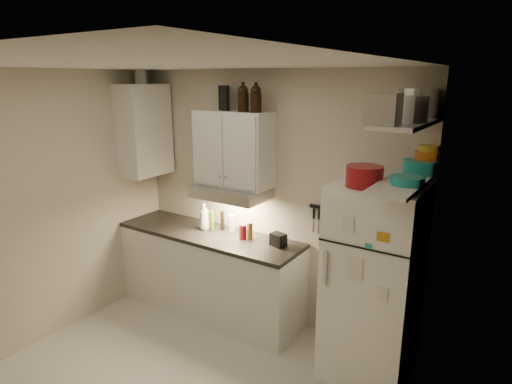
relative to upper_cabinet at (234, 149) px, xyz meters
The scene contains 35 objects.
ceiling 1.58m from the upper_cabinet, 77.33° to the right, with size 3.20×3.00×0.02m, color white.
back_wall 0.63m from the upper_cabinet, 30.26° to the left, with size 3.20×0.02×2.60m, color #BDB4A1.
left_wall 1.94m from the upper_cabinet, 134.46° to the right, with size 0.02×3.00×2.60m, color #BDB4A1.
right_wall 2.39m from the upper_cabinet, 34.95° to the right, with size 0.02×3.00×2.60m, color #BDB4A1.
base_cabinet 1.41m from the upper_cabinet, 151.63° to the right, with size 2.10×0.60×0.88m, color silver.
countertop 0.97m from the upper_cabinet, 151.63° to the right, with size 2.10×0.62×0.04m, color black.
upper_cabinet is the anchor object (origin of this frame).
side_cabinet 1.15m from the upper_cabinet, behind, with size 0.33×0.55×1.00m, color silver.
range_hood 0.44m from the upper_cabinet, 90.00° to the right, with size 0.76×0.46×0.12m, color silver.
fridge 1.84m from the upper_cabinet, ahead, with size 0.70×0.68×1.70m, color white.
shelf_hi 1.82m from the upper_cabinet, 10.05° to the right, with size 0.30×0.95×0.03m, color silver.
shelf_lo 1.78m from the upper_cabinet, 10.05° to the right, with size 0.30×0.95×0.03m, color silver.
knife_strip 1.13m from the upper_cabinet, ahead, with size 0.42×0.02×0.03m, color black.
dutch_oven 1.50m from the upper_cabinet, 12.33° to the right, with size 0.28×0.28×0.16m, color maroon.
book_stack 1.75m from the upper_cabinet, ahead, with size 0.17×0.22×0.07m, color #C68418.
spice_jar 1.53m from the upper_cabinet, ahead, with size 0.06×0.06×0.09m, color silver.
stock_pot 1.81m from the upper_cabinet, ahead, with size 0.31×0.31×0.22m, color silver.
tin_a 1.88m from the upper_cabinet, 12.09° to the right, with size 0.18×0.16×0.18m, color #AAAAAD.
tin_b 1.88m from the upper_cabinet, 21.87° to the right, with size 0.20×0.20×0.20m, color #AAAAAD.
bowl_teal 1.79m from the upper_cabinet, ahead, with size 0.26×0.26×0.11m, color teal.
bowl_orange 1.83m from the upper_cabinet, ahead, with size 0.21×0.21×0.06m, color #C75912.
bowl_yellow 1.84m from the upper_cabinet, ahead, with size 0.16×0.16×0.05m, color gold.
plates 1.84m from the upper_cabinet, 11.94° to the right, with size 0.24×0.24×0.06m, color teal.
growler_a 0.53m from the upper_cabinet, 20.01° to the right, with size 0.11×0.11×0.25m, color black, non-canonical shape.
growler_b 0.59m from the upper_cabinet, 12.13° to the right, with size 0.11×0.11×0.25m, color black, non-canonical shape.
thermos_a 0.50m from the upper_cabinet, 151.39° to the right, with size 0.08×0.08×0.24m, color black.
thermos_b 0.52m from the upper_cabinet, 166.52° to the left, with size 0.08×0.08×0.24m, color black.
side_jar 1.37m from the upper_cabinet, behind, with size 0.13×0.13×0.17m, color silver.
soap_bottle 0.82m from the upper_cabinet, 167.13° to the right, with size 0.13×0.13×0.33m, color silver.
pepper_mill 0.85m from the upper_cabinet, 13.22° to the right, with size 0.06×0.06×0.18m, color brown.
oil_bottle 0.84m from the upper_cabinet, 167.52° to the right, with size 0.04×0.04×0.22m, color #455F17.
vinegar_bottle 0.82m from the upper_cabinet, behind, with size 0.04×0.04×0.21m, color black.
clear_bottle 0.81m from the upper_cabinet, behind, with size 0.07×0.07×0.20m, color silver.
red_jar 0.85m from the upper_cabinet, 28.20° to the right, with size 0.08×0.08×0.15m, color maroon.
caddy 1.01m from the upper_cabinet, ahead, with size 0.15×0.11×0.13m, color black.
Camera 1 is at (2.22, -2.11, 2.50)m, focal length 30.00 mm.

